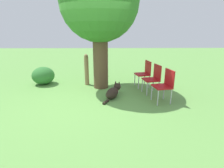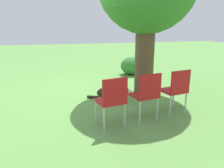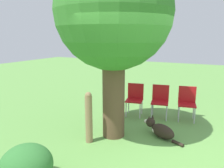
# 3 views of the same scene
# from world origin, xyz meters

# --- Properties ---
(ground_plane) EXTENTS (30.00, 30.00, 0.00)m
(ground_plane) POSITION_xyz_m (0.00, 0.00, 0.00)
(ground_plane) COLOR #609947
(dog) EXTENTS (0.56, 0.97, 0.41)m
(dog) POSITION_xyz_m (0.79, 0.18, 0.16)
(dog) COLOR #2D231C
(dog) RESTS_ON ground_plane
(fence_post) EXTENTS (0.15, 0.15, 1.07)m
(fence_post) POSITION_xyz_m (-0.10, 1.43, 0.54)
(fence_post) COLOR #937551
(fence_post) RESTS_ON ground_plane
(red_chair_0) EXTENTS (0.49, 0.51, 0.87)m
(red_chair_0) POSITION_xyz_m (2.11, -0.18, 0.50)
(red_chair_0) COLOR #B21419
(red_chair_0) RESTS_ON ground_plane
(red_chair_1) EXTENTS (0.49, 0.51, 0.87)m
(red_chair_1) POSITION_xyz_m (1.98, 0.50, 0.50)
(red_chair_1) COLOR #B21419
(red_chair_1) RESTS_ON ground_plane
(red_chair_2) EXTENTS (0.49, 0.51, 0.87)m
(red_chair_2) POSITION_xyz_m (1.85, 1.17, 0.50)
(red_chair_2) COLOR #B21419
(red_chair_2) RESTS_ON ground_plane
(low_shrub) EXTENTS (0.76, 0.76, 0.61)m
(low_shrub) POSITION_xyz_m (-1.64, 1.53, 0.31)
(low_shrub) COLOR #337533
(low_shrub) RESTS_ON ground_plane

